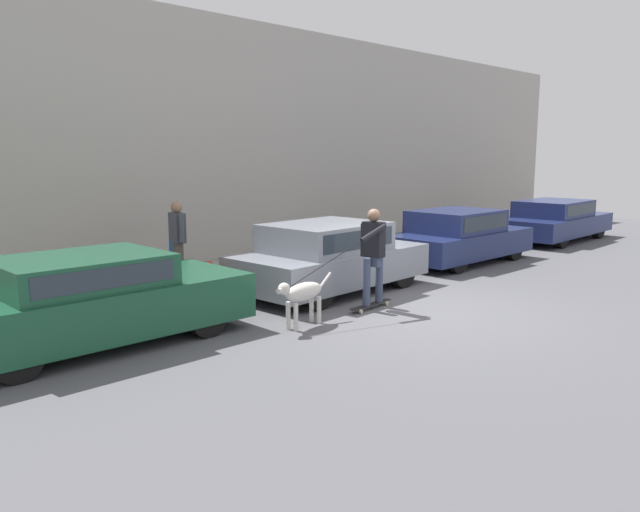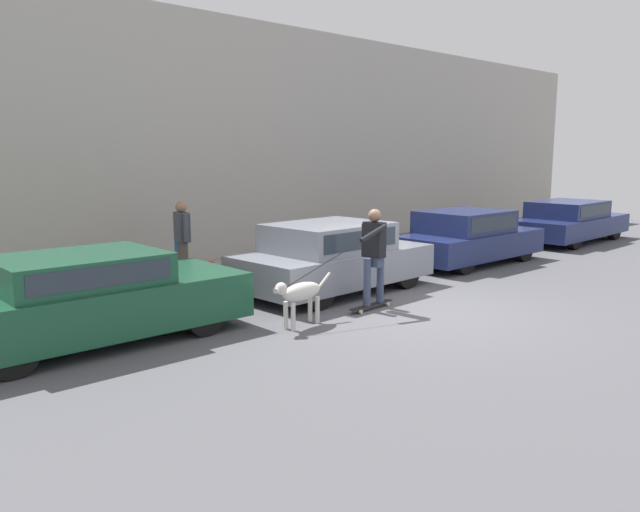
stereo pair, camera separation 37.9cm
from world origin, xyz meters
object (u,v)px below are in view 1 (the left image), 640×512
object	(u,v)px
skateboarder	(373,252)
pedestrian_with_bag	(177,238)
parked_car_2	(458,237)
parked_car_3	(555,221)
parked_car_1	(329,258)
fire_hydrant	(209,282)
parked_car_0	(92,301)
dog	(302,294)

from	to	relation	value
skateboarder	pedestrian_with_bag	bearing A→B (deg)	-71.77
parked_car_2	skateboarder	xyz separation A→B (m)	(-4.92, -1.43, 0.36)
parked_car_3	pedestrian_with_bag	xyz separation A→B (m)	(-11.70, 2.23, 0.40)
parked_car_1	skateboarder	size ratio (longest dim) A/B	1.57
parked_car_3	fire_hydrant	world-z (taller)	parked_car_3
parked_car_0	parked_car_2	world-z (taller)	parked_car_2
parked_car_1	pedestrian_with_bag	size ratio (longest dim) A/B	2.54
pedestrian_with_bag	fire_hydrant	world-z (taller)	pedestrian_with_bag
dog	skateboarder	world-z (taller)	skateboarder
parked_car_0	parked_car_1	bearing A→B (deg)	1.29
parked_car_1	parked_car_2	size ratio (longest dim) A/B	0.99
parked_car_2	fire_hydrant	size ratio (longest dim) A/B	5.28
parked_car_2	fire_hydrant	world-z (taller)	parked_car_2
parked_car_0	parked_car_2	size ratio (longest dim) A/B	1.06
dog	pedestrian_with_bag	bearing A→B (deg)	-99.36
parked_car_1	dog	distance (m)	2.48
parked_car_1	dog	size ratio (longest dim) A/B	3.11
parked_car_3	pedestrian_with_bag	world-z (taller)	pedestrian_with_bag
parked_car_1	parked_car_3	xyz separation A→B (m)	(9.80, 0.00, -0.05)
parked_car_0	parked_car_3	xyz separation A→B (m)	(14.50, -0.00, -0.02)
skateboarder	fire_hydrant	size ratio (longest dim) A/B	3.33
dog	skateboarder	distance (m)	1.68
skateboarder	fire_hydrant	world-z (taller)	skateboarder
parked_car_3	fire_hydrant	bearing A→B (deg)	174.74
parked_car_1	skateboarder	world-z (taller)	skateboarder
parked_car_3	fire_hydrant	size ratio (longest dim) A/B	6.05
parked_car_0	parked_car_1	size ratio (longest dim) A/B	1.07
parked_car_2	parked_car_0	bearing A→B (deg)	-178.92
fire_hydrant	parked_car_3	bearing A→B (deg)	-3.95
parked_car_1	skateboarder	xyz separation A→B (m)	(-0.43, -1.42, 0.33)
parked_car_2	skateboarder	world-z (taller)	skateboarder
parked_car_3	dog	bearing A→B (deg)	-174.59
parked_car_3	skateboarder	distance (m)	10.34
parked_car_0	pedestrian_with_bag	xyz separation A→B (m)	(2.80, 2.23, 0.38)
parked_car_3	dog	distance (m)	11.93
parked_car_2	parked_car_3	bearing A→B (deg)	1.06
parked_car_2	dog	xyz separation A→B (m)	(-6.54, -1.40, -0.10)
parked_car_1	parked_car_2	bearing A→B (deg)	-1.54
parked_car_2	pedestrian_with_bag	bearing A→B (deg)	161.81
parked_car_1	parked_car_2	world-z (taller)	parked_car_1
skateboarder	pedestrian_with_bag	xyz separation A→B (m)	(-1.47, 3.66, 0.02)
dog	fire_hydrant	world-z (taller)	same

